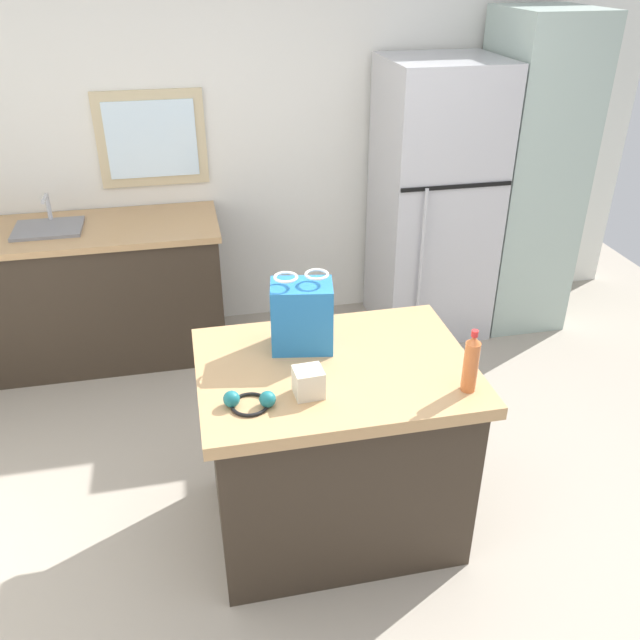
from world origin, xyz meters
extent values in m
plane|color=#9E9384|center=(0.00, 0.00, 0.00)|extent=(6.17, 6.17, 0.00)
cube|color=silver|center=(0.00, 2.30, 1.36)|extent=(5.14, 0.10, 2.72)
cube|color=#CCB78C|center=(-0.85, 2.25, 1.34)|extent=(0.68, 0.04, 0.60)
cube|color=white|center=(-0.85, 2.23, 1.34)|extent=(0.56, 0.02, 0.48)
cube|color=#33281E|center=(-0.15, 0.12, 0.42)|extent=(1.06, 0.77, 0.83)
cube|color=tan|center=(-0.15, 0.12, 0.86)|extent=(1.14, 0.85, 0.06)
cube|color=#B7B7BC|center=(0.94, 1.88, 0.91)|extent=(0.73, 0.69, 1.82)
cube|color=black|center=(0.94, 1.53, 1.13)|extent=(0.71, 0.01, 0.02)
cylinder|color=#B7B7BC|center=(0.74, 1.50, 0.73)|extent=(0.02, 0.02, 0.82)
cube|color=#9EB2A8|center=(1.60, 1.88, 1.05)|extent=(0.56, 0.66, 2.09)
cube|color=#33281E|center=(-1.28, 1.91, 0.43)|extent=(1.53, 0.63, 0.86)
cube|color=tan|center=(-1.28, 1.91, 0.88)|extent=(1.57, 0.67, 0.04)
cube|color=slate|center=(-1.51, 1.91, 0.85)|extent=(0.40, 0.32, 0.14)
cylinder|color=#B7B7BC|center=(-1.51, 2.05, 0.99)|extent=(0.03, 0.03, 0.18)
cylinder|color=#B7B7BC|center=(-1.51, 1.98, 1.08)|extent=(0.02, 0.14, 0.02)
cube|color=#236BAD|center=(-0.25, 0.29, 1.04)|extent=(0.29, 0.22, 0.30)
torus|color=white|center=(-0.32, 0.29, 1.23)|extent=(0.12, 0.12, 0.01)
torus|color=white|center=(-0.19, 0.29, 1.23)|extent=(0.12, 0.12, 0.01)
cube|color=beige|center=(-0.30, -0.07, 0.94)|extent=(0.12, 0.11, 0.11)
cylinder|color=#C66633|center=(0.32, -0.16, 0.99)|extent=(0.06, 0.06, 0.21)
cone|color=#C66633|center=(0.32, -0.16, 1.11)|extent=(0.05, 0.05, 0.03)
cylinder|color=red|center=(0.32, -0.16, 1.14)|extent=(0.03, 0.03, 0.02)
torus|color=black|center=(-0.53, -0.09, 0.89)|extent=(0.18, 0.18, 0.01)
sphere|color=#19666B|center=(-0.46, -0.11, 0.92)|extent=(0.06, 0.06, 0.06)
sphere|color=#19666B|center=(-0.60, -0.08, 0.92)|extent=(0.06, 0.06, 0.06)
camera|label=1|loc=(-0.70, -2.15, 2.41)|focal=37.53mm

